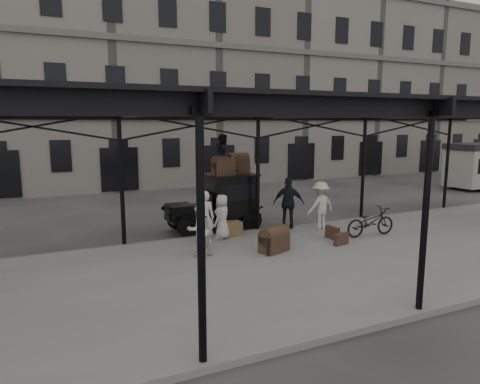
# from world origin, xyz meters

# --- Properties ---
(ground) EXTENTS (120.00, 120.00, 0.00)m
(ground) POSITION_xyz_m (0.00, 0.00, 0.00)
(ground) COLOR #383533
(ground) RESTS_ON ground
(platform) EXTENTS (28.00, 8.00, 0.15)m
(platform) POSITION_xyz_m (0.00, -2.00, 0.07)
(platform) COLOR slate
(platform) RESTS_ON ground
(canopy) EXTENTS (22.50, 9.00, 4.74)m
(canopy) POSITION_xyz_m (0.00, -1.72, 4.60)
(canopy) COLOR black
(canopy) RESTS_ON ground
(building_frontage) EXTENTS (64.00, 8.00, 14.00)m
(building_frontage) POSITION_xyz_m (0.00, 18.00, 7.00)
(building_frontage) COLOR slate
(building_frontage) RESTS_ON ground
(taxi) EXTENTS (3.65, 1.55, 2.18)m
(taxi) POSITION_xyz_m (-0.97, 3.08, 1.20)
(taxi) COLOR black
(taxi) RESTS_ON ground
(porter_left) EXTENTS (0.77, 0.63, 1.82)m
(porter_left) POSITION_xyz_m (-2.56, 0.85, 1.06)
(porter_left) COLOR beige
(porter_left) RESTS_ON platform
(porter_midleft) EXTENTS (0.79, 0.62, 1.63)m
(porter_midleft) POSITION_xyz_m (-3.11, -0.23, 0.96)
(porter_midleft) COLOR beige
(porter_midleft) RESTS_ON platform
(porter_centre) EXTENTS (0.90, 0.87, 1.56)m
(porter_centre) POSITION_xyz_m (-1.75, 1.29, 0.93)
(porter_centre) COLOR beige
(porter_centre) RESTS_ON platform
(porter_official) EXTENTS (1.23, 1.03, 1.97)m
(porter_official) POSITION_xyz_m (1.12, 1.60, 1.14)
(porter_official) COLOR black
(porter_official) RESTS_ON platform
(porter_right) EXTENTS (1.24, 0.80, 1.82)m
(porter_right) POSITION_xyz_m (2.18, 1.03, 1.06)
(porter_right) COLOR beige
(porter_right) RESTS_ON platform
(bicycle) EXTENTS (2.00, 0.78, 1.03)m
(bicycle) POSITION_xyz_m (3.20, -0.60, 0.67)
(bicycle) COLOR black
(bicycle) RESTS_ON platform
(porter_roof) EXTENTS (0.77, 0.89, 1.57)m
(porter_roof) POSITION_xyz_m (-1.00, 2.98, 2.97)
(porter_roof) COLOR black
(porter_roof) RESTS_ON taxi
(steamer_trunk_roof_near) EXTENTS (0.87, 0.58, 0.61)m
(steamer_trunk_roof_near) POSITION_xyz_m (-1.05, 2.83, 2.48)
(steamer_trunk_roof_near) COLOR #472F21
(steamer_trunk_roof_near) RESTS_ON taxi
(steamer_trunk_roof_far) EXTENTS (0.99, 0.69, 0.67)m
(steamer_trunk_roof_far) POSITION_xyz_m (-0.30, 3.28, 2.52)
(steamer_trunk_roof_far) COLOR #472F21
(steamer_trunk_roof_far) RESTS_ON taxi
(steamer_trunk_platform) EXTENTS (1.06, 0.86, 0.68)m
(steamer_trunk_platform) POSITION_xyz_m (-0.85, -0.82, 0.49)
(steamer_trunk_platform) COLOR #472F21
(steamer_trunk_platform) RESTS_ON platform
(wicker_hamper) EXTENTS (0.62, 0.47, 0.50)m
(wicker_hamper) POSITION_xyz_m (-1.24, 1.53, 0.40)
(wicker_hamper) COLOR brown
(wicker_hamper) RESTS_ON platform
(suitcase_upright) EXTENTS (0.22, 0.61, 0.45)m
(suitcase_upright) POSITION_xyz_m (1.72, -0.38, 0.38)
(suitcase_upright) COLOR #472F21
(suitcase_upright) RESTS_ON platform
(suitcase_flat) EXTENTS (0.62, 0.27, 0.40)m
(suitcase_flat) POSITION_xyz_m (1.54, -1.10, 0.35)
(suitcase_flat) COLOR #472F21
(suitcase_flat) RESTS_ON platform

